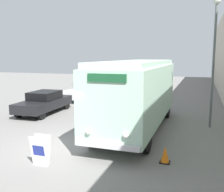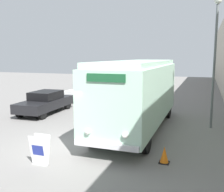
{
  "view_description": "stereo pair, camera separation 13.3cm",
  "coord_description": "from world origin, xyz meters",
  "px_view_note": "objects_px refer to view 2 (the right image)",
  "views": [
    {
      "loc": [
        5.19,
        -9.28,
        3.72
      ],
      "look_at": [
        1.58,
        1.22,
        2.02
      ],
      "focal_mm": 42.0,
      "sensor_mm": 36.0,
      "label": 1
    },
    {
      "loc": [
        5.32,
        -9.24,
        3.72
      ],
      "look_at": [
        1.58,
        1.22,
        2.02
      ],
      "focal_mm": 42.0,
      "sensor_mm": 36.0,
      "label": 2
    }
  ],
  "objects_px": {
    "streetlamp": "(215,45)",
    "traffic_cone": "(164,155)",
    "vintage_bus": "(138,91)",
    "sign_board": "(40,150)",
    "parked_car_mid": "(86,91)",
    "parked_car_near": "(46,102)"
  },
  "relations": [
    {
      "from": "streetlamp",
      "to": "traffic_cone",
      "type": "bearing_deg",
      "value": -106.49
    },
    {
      "from": "vintage_bus",
      "to": "sign_board",
      "type": "distance_m",
      "value": 6.02
    },
    {
      "from": "parked_car_mid",
      "to": "streetlamp",
      "type": "bearing_deg",
      "value": -30.47
    },
    {
      "from": "parked_car_near",
      "to": "traffic_cone",
      "type": "relative_size",
      "value": 7.83
    },
    {
      "from": "sign_board",
      "to": "streetlamp",
      "type": "height_order",
      "value": "streetlamp"
    },
    {
      "from": "parked_car_near",
      "to": "parked_car_mid",
      "type": "relative_size",
      "value": 1.03
    },
    {
      "from": "streetlamp",
      "to": "parked_car_near",
      "type": "xyz_separation_m",
      "value": [
        -10.23,
        0.21,
        -3.52
      ]
    },
    {
      "from": "parked_car_near",
      "to": "parked_car_mid",
      "type": "bearing_deg",
      "value": 85.31
    },
    {
      "from": "parked_car_near",
      "to": "traffic_cone",
      "type": "distance_m",
      "value": 10.31
    },
    {
      "from": "sign_board",
      "to": "parked_car_mid",
      "type": "height_order",
      "value": "parked_car_mid"
    },
    {
      "from": "sign_board",
      "to": "vintage_bus",
      "type": "bearing_deg",
      "value": 68.92
    },
    {
      "from": "streetlamp",
      "to": "traffic_cone",
      "type": "distance_m",
      "value": 6.92
    },
    {
      "from": "streetlamp",
      "to": "parked_car_mid",
      "type": "height_order",
      "value": "streetlamp"
    },
    {
      "from": "vintage_bus",
      "to": "parked_car_near",
      "type": "bearing_deg",
      "value": 165.13
    },
    {
      "from": "vintage_bus",
      "to": "sign_board",
      "type": "xyz_separation_m",
      "value": [
        -2.1,
        -5.45,
        -1.46
      ]
    },
    {
      "from": "parked_car_mid",
      "to": "traffic_cone",
      "type": "relative_size",
      "value": 7.62
    },
    {
      "from": "parked_car_near",
      "to": "traffic_cone",
      "type": "xyz_separation_m",
      "value": [
        8.62,
        -5.65,
        -0.44
      ]
    },
    {
      "from": "traffic_cone",
      "to": "parked_car_near",
      "type": "bearing_deg",
      "value": 146.74
    },
    {
      "from": "streetlamp",
      "to": "parked_car_mid",
      "type": "distance_m",
      "value": 12.11
    },
    {
      "from": "vintage_bus",
      "to": "parked_car_near",
      "type": "relative_size",
      "value": 1.96
    },
    {
      "from": "parked_car_near",
      "to": "parked_car_mid",
      "type": "height_order",
      "value": "parked_car_mid"
    },
    {
      "from": "streetlamp",
      "to": "parked_car_mid",
      "type": "relative_size",
      "value": 1.44
    }
  ]
}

